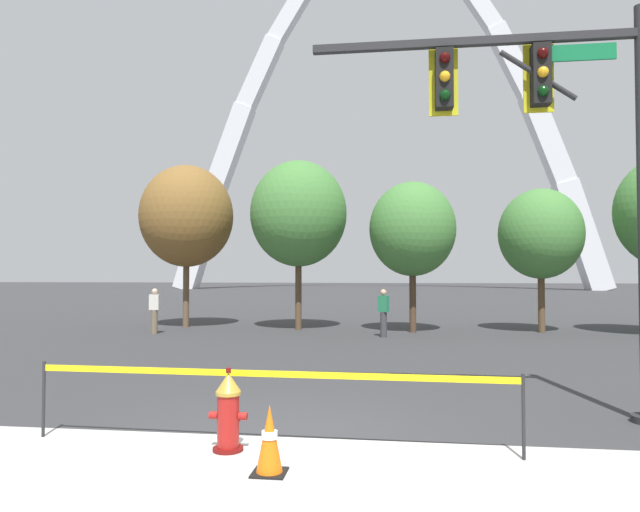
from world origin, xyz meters
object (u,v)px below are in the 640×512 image
(traffic_cone_by_hydrant, at_px, (270,440))
(monument_arch, at_px, (383,128))
(pedestrian_walking_left, at_px, (383,313))
(pedestrian_standing_center, at_px, (155,311))
(fire_hydrant, at_px, (228,412))
(traffic_signal_gantry, at_px, (560,140))

(traffic_cone_by_hydrant, relative_size, monument_arch, 0.01)
(traffic_cone_by_hydrant, xyz_separation_m, pedestrian_walking_left, (0.95, 13.02, 0.46))
(monument_arch, distance_m, pedestrian_walking_left, 59.74)
(pedestrian_walking_left, distance_m, pedestrian_standing_center, 7.99)
(fire_hydrant, bearing_deg, pedestrian_walking_left, 82.56)
(fire_hydrant, bearing_deg, monument_arch, 89.57)
(fire_hydrant, bearing_deg, traffic_signal_gantry, 24.67)
(monument_arch, bearing_deg, pedestrian_walking_left, -88.88)
(fire_hydrant, relative_size, monument_arch, 0.02)
(pedestrian_standing_center, bearing_deg, pedestrian_walking_left, 0.17)
(traffic_signal_gantry, xyz_separation_m, pedestrian_walking_left, (-2.78, 10.31, -3.25))
(pedestrian_standing_center, bearing_deg, traffic_signal_gantry, -43.68)
(traffic_cone_by_hydrant, distance_m, monument_arch, 72.22)
(traffic_signal_gantry, bearing_deg, fire_hydrant, -155.33)
(fire_hydrant, relative_size, traffic_signal_gantry, 0.17)
(traffic_cone_by_hydrant, height_order, pedestrian_walking_left, pedestrian_walking_left)
(monument_arch, height_order, pedestrian_standing_center, monument_arch)
(pedestrian_standing_center, bearing_deg, traffic_cone_by_hydrant, -61.56)
(traffic_cone_by_hydrant, height_order, monument_arch, monument_arch)
(traffic_signal_gantry, distance_m, monument_arch, 68.71)
(fire_hydrant, distance_m, monument_arch, 71.52)
(traffic_cone_by_hydrant, height_order, traffic_signal_gantry, traffic_signal_gantry)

